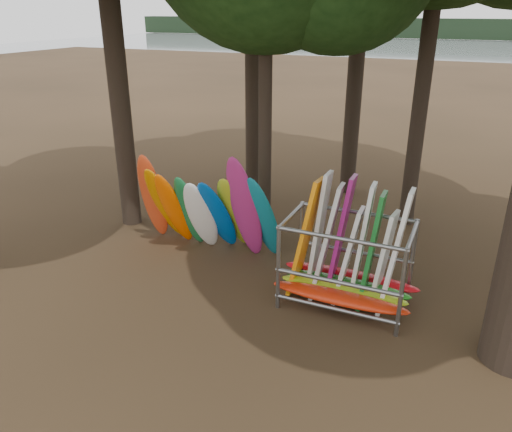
% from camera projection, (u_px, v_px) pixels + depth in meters
% --- Properties ---
extents(ground, '(120.00, 120.00, 0.00)m').
position_uv_depth(ground, '(260.00, 301.00, 11.30)').
color(ground, '#47331E').
rests_on(ground, ground).
extents(lake, '(160.00, 160.00, 0.00)m').
position_uv_depth(lake, '(452.00, 61.00, 61.89)').
color(lake, gray).
rests_on(lake, ground).
extents(far_shore, '(160.00, 4.00, 4.00)m').
position_uv_depth(far_shore, '(471.00, 29.00, 103.28)').
color(far_shore, black).
rests_on(far_shore, ground).
extents(kayak_row, '(4.21, 2.03, 3.16)m').
position_uv_depth(kayak_row, '(206.00, 211.00, 13.07)').
color(kayak_row, red).
rests_on(kayak_row, ground).
extents(storage_rack, '(3.16, 1.54, 2.90)m').
position_uv_depth(storage_rack, '(346.00, 265.00, 10.89)').
color(storage_rack, gray).
rests_on(storage_rack, ground).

